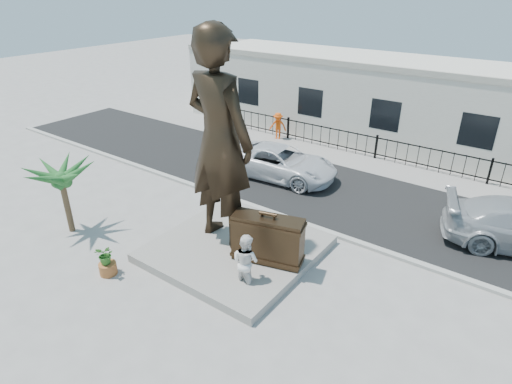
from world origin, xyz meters
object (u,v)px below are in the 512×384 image
suitcase (268,239)px  tourist (246,261)px  car_white (280,162)px  statue (220,140)px

suitcase → tourist: bearing=-105.3°
tourist → car_white: (-3.68, 7.51, -0.15)m
tourist → car_white: 8.37m
statue → suitcase: size_ratio=3.19×
statue → tourist: size_ratio=3.92×
car_white → suitcase: bearing=-155.5°
suitcase → tourist: suitcase is taller
statue → tourist: statue is taller
statue → car_white: size_ratio=1.32×
statue → car_white: statue is taller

